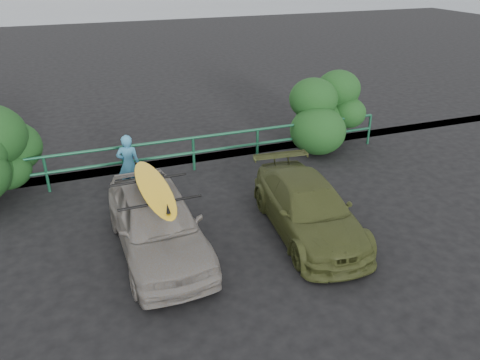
% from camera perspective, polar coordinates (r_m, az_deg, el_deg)
% --- Properties ---
extents(ground, '(80.00, 80.00, 0.00)m').
position_cam_1_polar(ground, '(9.44, -3.26, -11.55)').
color(ground, black).
extents(ocean, '(200.00, 200.00, 0.00)m').
position_cam_1_polar(ocean, '(67.48, -19.85, 19.55)').
color(ocean, slate).
rests_on(ocean, ground).
extents(guardrail, '(14.00, 0.08, 1.04)m').
position_cam_1_polar(guardrail, '(13.43, -9.79, 2.63)').
color(guardrail, '#154930').
rests_on(guardrail, ground).
extents(shrub_right, '(3.20, 2.40, 2.24)m').
position_cam_1_polar(shrub_right, '(15.28, 8.45, 8.00)').
color(shrub_right, '#194319').
rests_on(shrub_right, ground).
extents(sedan, '(1.77, 4.19, 1.42)m').
position_cam_1_polar(sedan, '(9.90, -10.07, -5.07)').
color(sedan, slate).
rests_on(sedan, ground).
extents(olive_vehicle, '(2.06, 4.25, 1.19)m').
position_cam_1_polar(olive_vehicle, '(10.60, 8.34, -3.40)').
color(olive_vehicle, '#3A411C').
rests_on(olive_vehicle, ground).
extents(man, '(0.69, 0.57, 1.64)m').
position_cam_1_polar(man, '(12.42, -13.41, 1.82)').
color(man, teal).
rests_on(man, ground).
extents(roof_rack, '(1.65, 1.18, 0.05)m').
position_cam_1_polar(roof_rack, '(9.55, -10.40, -1.28)').
color(roof_rack, black).
rests_on(roof_rack, sedan).
extents(surfboard, '(0.66, 2.84, 0.08)m').
position_cam_1_polar(surfboard, '(9.52, -10.44, -0.91)').
color(surfboard, gold).
rests_on(surfboard, roof_rack).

